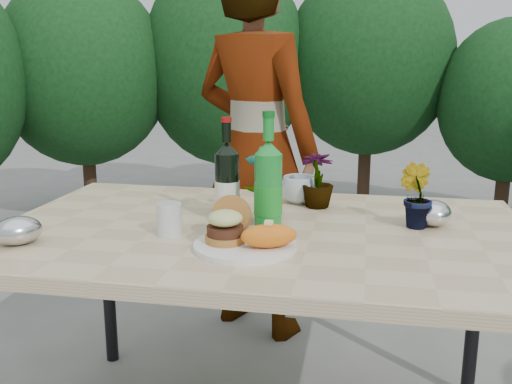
% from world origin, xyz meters
% --- Properties ---
extents(patio_table, '(1.60, 1.00, 0.75)m').
position_xyz_m(patio_table, '(0.00, 0.00, 0.69)').
color(patio_table, tan).
rests_on(patio_table, ground).
extents(shrub_hedge, '(7.03, 5.09, 2.06)m').
position_xyz_m(shrub_hedge, '(0.14, 1.52, 1.15)').
color(shrub_hedge, '#382316').
rests_on(shrub_hedge, ground).
extents(dinner_plate, '(0.28, 0.28, 0.01)m').
position_xyz_m(dinner_plate, '(-0.01, -0.20, 0.76)').
color(dinner_plate, white).
rests_on(dinner_plate, patio_table).
extents(burger_stack, '(0.11, 0.16, 0.11)m').
position_xyz_m(burger_stack, '(-0.06, -0.18, 0.81)').
color(burger_stack, '#B7722D').
rests_on(burger_stack, dinner_plate).
extents(sweet_potato, '(0.17, 0.12, 0.06)m').
position_xyz_m(sweet_potato, '(0.06, -0.22, 0.80)').
color(sweet_potato, orange).
rests_on(sweet_potato, dinner_plate).
extents(grilled_veg, '(0.08, 0.05, 0.03)m').
position_xyz_m(grilled_veg, '(0.01, -0.10, 0.78)').
color(grilled_veg, olive).
rests_on(grilled_veg, dinner_plate).
extents(wine_bottle, '(0.08, 0.08, 0.33)m').
position_xyz_m(wine_bottle, '(-0.12, 0.06, 0.87)').
color(wine_bottle, black).
rests_on(wine_bottle, patio_table).
extents(sparkling_water, '(0.09, 0.09, 0.35)m').
position_xyz_m(sparkling_water, '(0.02, -0.00, 0.88)').
color(sparkling_water, '#17822B').
rests_on(sparkling_water, patio_table).
extents(plastic_cup, '(0.07, 0.07, 0.09)m').
position_xyz_m(plastic_cup, '(-0.25, -0.12, 0.80)').
color(plastic_cup, silver).
rests_on(plastic_cup, patio_table).
extents(seedling_left, '(0.15, 0.14, 0.23)m').
position_xyz_m(seedling_left, '(-0.00, 0.08, 0.87)').
color(seedling_left, '#2D591E').
rests_on(seedling_left, patio_table).
extents(seedling_mid, '(0.14, 0.14, 0.19)m').
position_xyz_m(seedling_mid, '(0.45, 0.10, 0.85)').
color(seedling_mid, '#255D20').
rests_on(seedling_mid, patio_table).
extents(seedling_right, '(0.13, 0.13, 0.19)m').
position_xyz_m(seedling_right, '(0.15, 0.28, 0.85)').
color(seedling_right, '#29551D').
rests_on(seedling_right, patio_table).
extents(blue_bowl, '(0.14, 0.14, 0.10)m').
position_xyz_m(blue_bowl, '(0.08, 0.33, 0.80)').
color(blue_bowl, silver).
rests_on(blue_bowl, patio_table).
extents(foil_packet_left, '(0.17, 0.17, 0.08)m').
position_xyz_m(foil_packet_left, '(-0.63, -0.28, 0.79)').
color(foil_packet_left, '#B5B7BC').
rests_on(foil_packet_left, patio_table).
extents(foil_packet_right, '(0.12, 0.14, 0.08)m').
position_xyz_m(foil_packet_right, '(0.51, 0.13, 0.79)').
color(foil_packet_right, silver).
rests_on(foil_packet_right, patio_table).
extents(person, '(0.73, 0.62, 1.70)m').
position_xyz_m(person, '(-0.18, 0.86, 0.85)').
color(person, '#8B6245').
rests_on(person, ground).
extents(terracotta_pot, '(0.17, 0.17, 0.14)m').
position_xyz_m(terracotta_pot, '(-1.45, 1.85, 0.07)').
color(terracotta_pot, '#C35932').
rests_on(terracotta_pot, ground).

